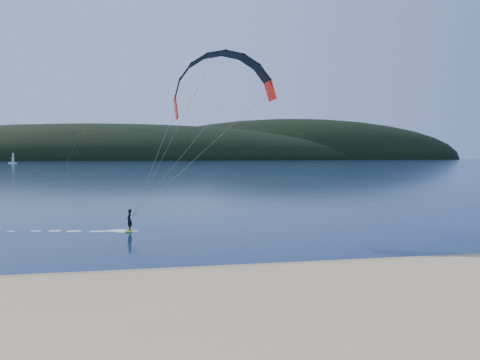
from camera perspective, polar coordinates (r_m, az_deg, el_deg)
name	(u,v)px	position (r m, az deg, el deg)	size (l,w,h in m)	color
ground	(232,295)	(23.08, -1.03, -13.87)	(1800.00, 1800.00, 0.00)	#061232
wet_sand	(218,271)	(27.35, -2.73, -11.07)	(220.00, 2.50, 0.10)	olive
headland	(150,160)	(767.06, -10.88, 2.45)	(1200.00, 310.00, 140.00)	black
kitesurfer_near	(220,107)	(38.38, -2.44, 8.84)	(22.88, 7.61, 14.11)	#90C116
kitesurfer_far	(78,138)	(226.63, -19.11, 4.90)	(10.92, 5.09, 17.47)	#90C116
sailboat	(13,163)	(434.51, -25.96, 1.91)	(7.25, 4.77, 10.12)	white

